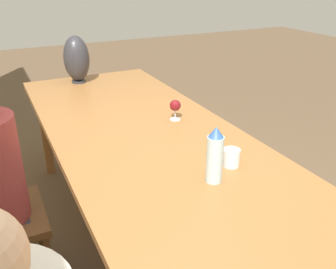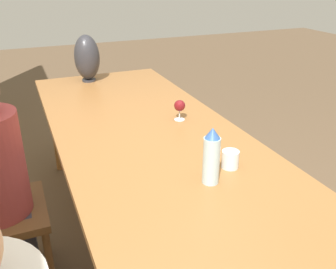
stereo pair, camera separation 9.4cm
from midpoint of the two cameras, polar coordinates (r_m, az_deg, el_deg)
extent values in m
cube|color=#936033|center=(1.78, 1.91, -3.93)|extent=(3.18, 0.97, 0.04)
cylinder|color=#936033|center=(3.33, -2.72, 2.76)|extent=(0.07, 0.07, 0.72)
cylinder|color=#936033|center=(3.17, -15.89, 0.69)|extent=(0.07, 0.07, 0.72)
cylinder|color=#ADCCD6|center=(1.54, 8.34, -3.99)|extent=(0.07, 0.07, 0.20)
cone|color=#33599E|center=(1.48, 8.63, 0.21)|extent=(0.06, 0.06, 0.04)
cylinder|color=silver|center=(1.69, 11.04, -3.74)|extent=(0.08, 0.08, 0.08)
cylinder|color=#2D2D33|center=(3.01, -11.07, 8.14)|extent=(0.11, 0.11, 0.01)
ellipsoid|color=#2D2D33|center=(2.96, -11.34, 11.44)|extent=(0.19, 0.19, 0.34)
cylinder|color=silver|center=(2.19, 2.98, 2.29)|extent=(0.06, 0.06, 0.00)
cylinder|color=silver|center=(2.18, 3.00, 3.02)|extent=(0.01, 0.01, 0.06)
sphere|color=maroon|center=(2.16, 3.03, 4.41)|extent=(0.07, 0.07, 0.07)
cube|color=brown|center=(2.05, -22.99, -11.16)|extent=(0.44, 0.44, 0.04)
cylinder|color=brown|center=(2.05, -16.15, -18.73)|extent=(0.04, 0.04, 0.44)
cylinder|color=brown|center=(2.34, -17.45, -12.63)|extent=(0.04, 0.04, 0.44)
cube|color=#2D2D38|center=(2.18, -20.52, -15.64)|extent=(0.24, 0.18, 0.48)
camera|label=1|loc=(0.05, -88.47, 0.69)|focal=40.00mm
camera|label=2|loc=(0.05, 91.53, -0.69)|focal=40.00mm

